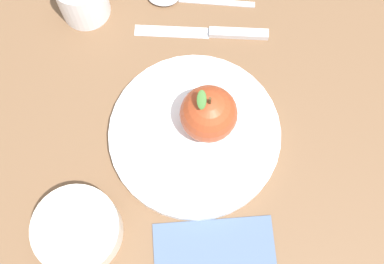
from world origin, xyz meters
The scene contains 5 objects.
ground_plane centered at (0.00, 0.00, 0.00)m, with size 2.40×2.40×0.00m, color brown.
dinner_plate centered at (-0.01, 0.01, 0.01)m, with size 0.24×0.24×0.02m.
apple centered at (-0.03, 0.00, 0.06)m, with size 0.08×0.08×0.09m.
side_bowl centered at (0.14, 0.14, 0.03)m, with size 0.11×0.11×0.04m.
knife centered at (-0.04, -0.15, 0.00)m, with size 0.20×0.03×0.01m.
Camera 1 is at (-0.00, 0.23, 0.66)m, focal length 46.52 mm.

